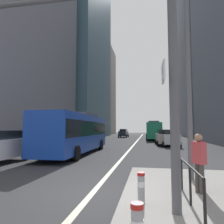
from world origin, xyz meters
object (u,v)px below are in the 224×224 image
(city_bus_red_receding, at_px, (153,130))
(pedestrian_far, at_px, (199,160))
(car_receding_near, at_px, (164,137))
(car_receding_far, at_px, (170,138))
(traffic_signal_gantry, at_px, (97,49))
(car_oncoming_mid, at_px, (123,133))
(street_lamp_post, at_px, (187,48))
(car_oncoming_far, at_px, (123,132))
(bollard_right, at_px, (141,186))
(city_bus_blue_oncoming, at_px, (77,131))

(city_bus_red_receding, xyz_separation_m, pedestrian_far, (0.48, -32.41, -0.71))
(car_receding_near, height_order, car_receding_far, same)
(car_receding_far, relative_size, traffic_signal_gantry, 0.70)
(car_oncoming_mid, xyz_separation_m, traffic_signal_gantry, (4.38, -43.24, 3.10))
(city_bus_red_receding, distance_m, car_receding_far, 14.17)
(city_bus_red_receding, bearing_deg, pedestrian_far, -89.15)
(street_lamp_post, xyz_separation_m, pedestrian_far, (-0.11, -1.77, -4.16))
(car_oncoming_far, height_order, bollard_right, car_oncoming_far)
(city_bus_blue_oncoming, relative_size, pedestrian_far, 6.40)
(street_lamp_post, bearing_deg, car_oncoming_mid, 100.32)
(car_receding_near, relative_size, car_oncoming_far, 1.03)
(traffic_signal_gantry, bearing_deg, car_oncoming_far, 96.09)
(car_receding_near, relative_size, traffic_signal_gantry, 0.71)
(city_bus_blue_oncoming, height_order, street_lamp_post, street_lamp_post)
(city_bus_red_receding, bearing_deg, car_receding_near, -85.66)
(city_bus_red_receding, height_order, car_oncoming_far, city_bus_red_receding)
(car_receding_near, distance_m, bollard_right, 20.94)
(city_bus_red_receding, distance_m, pedestrian_far, 32.42)
(car_oncoming_far, bearing_deg, car_oncoming_mid, -82.59)
(car_oncoming_mid, bearing_deg, car_receding_near, -70.81)
(city_bus_blue_oncoming, height_order, city_bus_red_receding, same)
(city_bus_red_receding, height_order, car_receding_far, city_bus_red_receding)
(car_receding_near, height_order, pedestrian_far, car_receding_near)
(car_oncoming_mid, bearing_deg, pedestrian_far, -80.26)
(car_oncoming_far, bearing_deg, traffic_signal_gantry, -83.91)
(car_oncoming_far, height_order, street_lamp_post, street_lamp_post)
(city_bus_red_receding, relative_size, car_oncoming_mid, 2.46)
(car_receding_far, bearing_deg, bollard_right, -98.00)
(pedestrian_far, bearing_deg, car_oncoming_mid, 99.74)
(bollard_right, height_order, pedestrian_far, pedestrian_far)
(traffic_signal_gantry, height_order, bollard_right, traffic_signal_gantry)
(car_oncoming_mid, distance_m, car_receding_near, 23.22)
(car_oncoming_far, relative_size, pedestrian_far, 2.36)
(car_receding_far, height_order, pedestrian_far, car_receding_far)
(car_oncoming_mid, xyz_separation_m, car_receding_far, (8.19, -23.26, -0.00))
(city_bus_blue_oncoming, height_order, car_receding_far, city_bus_blue_oncoming)
(car_oncoming_far, relative_size, traffic_signal_gantry, 0.69)
(car_receding_near, xyz_separation_m, traffic_signal_gantry, (-3.25, -21.31, 3.10))
(city_bus_blue_oncoming, height_order, car_oncoming_far, city_bus_blue_oncoming)
(car_receding_far, relative_size, street_lamp_post, 0.52)
(traffic_signal_gantry, bearing_deg, city_bus_blue_oncoming, 111.74)
(city_bus_red_receding, bearing_deg, city_bus_blue_oncoming, -106.42)
(city_bus_blue_oncoming, bearing_deg, car_oncoming_far, 91.68)
(car_receding_near, bearing_deg, car_receding_far, -67.24)
(city_bus_red_receding, relative_size, traffic_signal_gantry, 1.76)
(car_receding_far, height_order, street_lamp_post, street_lamp_post)
(city_bus_blue_oncoming, distance_m, city_bus_red_receding, 23.84)
(car_oncoming_mid, xyz_separation_m, car_receding_near, (7.63, -21.93, -0.00))
(car_oncoming_far, xyz_separation_m, pedestrian_far, (8.46, -51.72, 0.14))
(car_receding_near, distance_m, pedestrian_far, 19.69)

